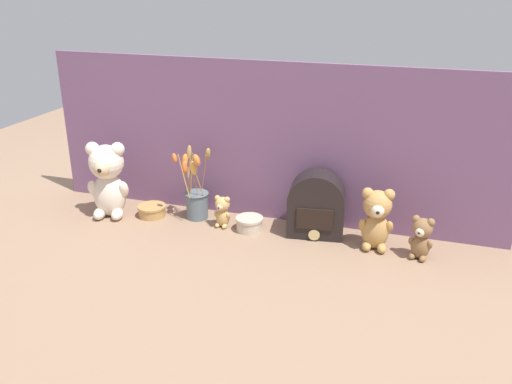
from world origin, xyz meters
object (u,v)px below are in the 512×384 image
Objects in this scene: teddy_bear_tiny at (222,211)px; decorative_tin_short at (152,211)px; flower_vase at (196,196)px; vintage_radio at (316,207)px; teddy_bear_small at (421,237)px; decorative_tin_tall at (249,224)px; teddy_bear_medium at (376,218)px; teddy_bear_large at (108,178)px.

teddy_bear_tiny is 1.12× the size of decorative_tin_short.
flower_vase reaches higher than vintage_radio.
teddy_bear_small reaches higher than decorative_tin_tall.
flower_vase is at bearing 12.28° from decorative_tin_short.
teddy_bear_medium reaches higher than decorative_tin_tall.
vintage_radio is at bearing 6.94° from teddy_bear_tiny.
decorative_tin_short is at bearing -167.72° from flower_vase.
flower_vase reaches higher than teddy_bear_small.
teddy_bear_medium is at bearing 170.26° from teddy_bear_small.
teddy_bear_medium reaches higher than teddy_bear_small.
decorative_tin_short is (-0.67, -0.04, -0.09)m from vintage_radio.
decorative_tin_short is at bearing 178.35° from teddy_bear_small.
vintage_radio is at bearing 9.91° from decorative_tin_tall.
teddy_bear_medium reaches higher than teddy_bear_tiny.
teddy_bear_large reaches higher than teddy_bear_small.
teddy_bear_tiny is 0.14m from flower_vase.
flower_vase is 0.25m from decorative_tin_tall.
decorative_tin_tall is (-0.47, -0.00, -0.09)m from teddy_bear_medium.
teddy_bear_small is at bearing -4.57° from flower_vase.
teddy_bear_large is 2.73× the size of decorative_tin_short.
teddy_bear_medium is (1.05, 0.04, -0.04)m from teddy_bear_large.
decorative_tin_short is (-1.05, 0.03, -0.06)m from teddy_bear_small.
teddy_bear_large reaches higher than decorative_tin_short.
decorative_tin_short is at bearing -176.57° from vintage_radio.
teddy_bear_large reaches higher than vintage_radio.
decorative_tin_short is (-0.89, 0.00, -0.10)m from teddy_bear_medium.
decorative_tin_tall is at bearing 177.54° from teddy_bear_small.
teddy_bear_medium is at bearing -0.21° from decorative_tin_short.
teddy_bear_large is 0.22m from decorative_tin_short.
vintage_radio is at bearing 0.10° from flower_vase.
teddy_bear_medium is 2.17× the size of decorative_tin_tall.
teddy_bear_medium is 0.77× the size of flower_vase.
teddy_bear_tiny is 0.43× the size of flower_vase.
decorative_tin_tall is at bearing -0.44° from decorative_tin_short.
decorative_tin_short is at bearing 179.56° from decorative_tin_tall.
teddy_bear_medium is 0.48m from decorative_tin_tall.
teddy_bear_medium is at bearing 2.39° from teddy_bear_large.
flower_vase reaches higher than decorative_tin_tall.
teddy_bear_medium is 0.23m from vintage_radio.
teddy_bear_medium is 0.16m from teddy_bear_small.
teddy_bear_medium is at bearing 0.00° from decorative_tin_tall.
teddy_bear_tiny is 0.31m from decorative_tin_short.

